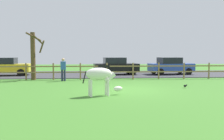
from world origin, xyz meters
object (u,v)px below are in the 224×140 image
crow_on_grass (185,86)px  parked_car_blue (170,66)px  parked_car_yellow (6,66)px  bare_tree (34,54)px  visitor_near_fence (63,68)px  parked_car_black (116,66)px  zebra (101,76)px

crow_on_grass → parked_car_blue: 8.30m
parked_car_yellow → bare_tree: bearing=-44.2°
crow_on_grass → bare_tree: bearing=154.0°
parked_car_yellow → visitor_near_fence: 6.92m
bare_tree → parked_car_black: 7.33m
bare_tree → parked_car_yellow: (-3.27, 3.18, -1.05)m
zebra → parked_car_blue: 12.15m
parked_car_yellow → parked_car_blue: bearing=0.6°
crow_on_grass → parked_car_blue: size_ratio=0.05×
parked_car_yellow → parked_car_blue: 14.80m
crow_on_grass → parked_car_blue: bearing=77.3°
bare_tree → visitor_near_fence: bearing=-22.2°
visitor_near_fence → parked_car_black: bearing=46.4°
zebra → parked_car_yellow: 12.86m
parked_car_blue → visitor_near_fence: visitor_near_fence is taller
bare_tree → crow_on_grass: 10.93m
parked_car_blue → visitor_near_fence: size_ratio=2.54×
parked_car_black → parked_car_yellow: 9.69m
zebra → parked_car_blue: parked_car_blue is taller
bare_tree → parked_car_blue: size_ratio=0.85×
crow_on_grass → parked_car_yellow: (-12.97, 7.91, 0.72)m
parked_car_yellow → visitor_near_fence: size_ratio=2.54×
parked_car_black → visitor_near_fence: 5.98m
bare_tree → crow_on_grass: bearing=-26.0°
crow_on_grass → zebra: bearing=-156.9°
bare_tree → parked_car_yellow: size_ratio=0.85×
parked_car_blue → visitor_near_fence: 10.17m
visitor_near_fence → zebra: bearing=-66.6°
crow_on_grass → parked_car_yellow: parked_car_yellow is taller
bare_tree → zebra: bearing=-54.6°
zebra → parked_car_black: 10.32m
parked_car_blue → bare_tree: bearing=-163.9°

